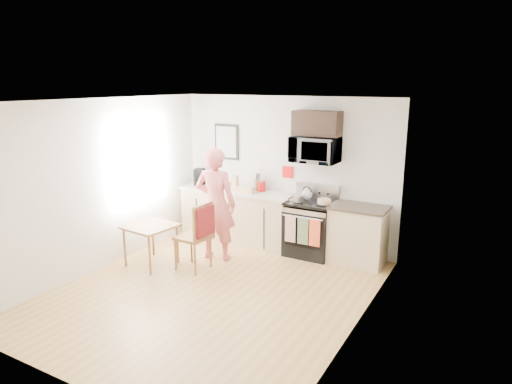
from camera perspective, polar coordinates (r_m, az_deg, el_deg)
The scene contains 28 objects.
floor at distance 6.49m, azimuth -5.50°, elevation -12.32°, with size 4.60×4.60×0.00m, color #B08144.
back_wall at distance 7.98m, azimuth 3.70°, elevation 2.55°, with size 4.00×0.04×2.60m, color beige.
front_wall at distance 4.44m, azimuth -23.12°, elevation -7.71°, with size 4.00×0.04×2.60m, color beige.
left_wall at distance 7.34m, azimuth -18.71°, elevation 0.86°, with size 0.04×4.60×2.60m, color beige.
right_wall at distance 5.19m, azimuth 12.70°, elevation -3.88°, with size 0.04×4.60×2.60m, color beige.
ceiling at distance 5.84m, azimuth -6.09°, elevation 11.29°, with size 4.00×4.60×0.04m, color white.
window at distance 7.81m, azimuth -14.35°, elevation 3.78°, with size 0.06×1.40×1.50m.
cabinet_left at distance 8.30m, azimuth -2.28°, elevation -3.05°, with size 2.10×0.60×0.90m, color tan.
countertop_left at distance 8.17m, azimuth -2.31°, elevation 0.11°, with size 2.14×0.64×0.04m, color silver.
cabinet_right at distance 7.43m, azimuth 12.62°, elevation -5.39°, with size 0.84×0.60×0.90m, color tan.
countertop_right at distance 7.29m, azimuth 12.81°, elevation -1.90°, with size 0.88×0.64×0.04m, color black.
range at distance 7.66m, azimuth 6.82°, elevation -4.67°, with size 0.76×0.70×1.16m.
microwave at distance 7.45m, azimuth 7.41°, elevation 5.26°, with size 0.76×0.51×0.42m, color #B1B2B6.
upper_cabinet at distance 7.44m, azimuth 7.64°, elevation 8.51°, with size 0.76×0.35×0.40m, color black.
wall_art at distance 8.46m, azimuth -3.71°, elevation 6.28°, with size 0.50×0.04×0.65m.
wall_trivet at distance 7.94m, azimuth 3.98°, elevation 2.50°, with size 0.20×0.02×0.20m, color #B4100F.
person at distance 7.33m, azimuth -5.06°, elevation -1.52°, with size 0.67×0.44×1.84m, color #C63936.
dining_table at distance 7.33m, azimuth -13.06°, elevation -4.62°, with size 0.70×0.70×0.65m.
chair at distance 6.92m, azimuth -7.00°, elevation -4.51°, with size 0.52×0.47×1.07m.
knife_block at distance 8.14m, azimuth 0.23°, elevation 0.97°, with size 0.10×0.13×0.21m, color brown.
utensil_crock at distance 8.04m, azimuth 0.71°, elevation 1.23°, with size 0.14×0.14×0.41m.
fruit_bowl at distance 8.37m, azimuth -3.28°, elevation 0.87°, with size 0.30×0.30×0.11m.
milk_carton at distance 8.16m, azimuth -2.65°, elevation 1.20°, with size 0.10×0.10×0.27m, color tan.
coffee_maker at distance 8.63m, azimuth -7.12°, elevation 1.85°, with size 0.23×0.28×0.30m.
bread_bag at distance 7.96m, azimuth -1.27°, elevation 0.31°, with size 0.30×0.14×0.11m, color tan.
cake at distance 7.34m, azimuth 8.52°, elevation -1.23°, with size 0.26×0.26×0.09m.
kettle at distance 7.59m, azimuth 6.38°, elevation -0.23°, with size 0.18×0.18×0.23m.
pot at distance 7.47m, azimuth 5.05°, elevation -0.75°, with size 0.22×0.38×0.11m.
Camera 1 is at (3.36, -4.77, 2.84)m, focal length 32.00 mm.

